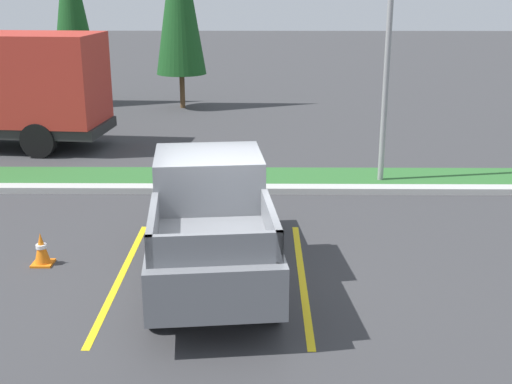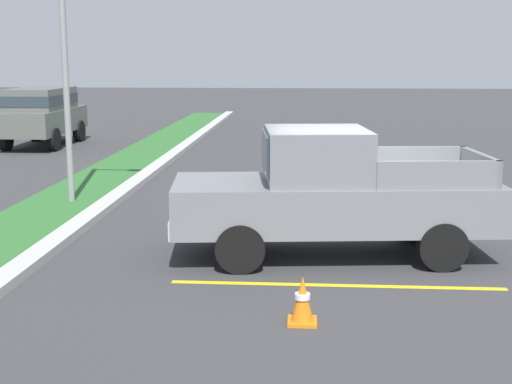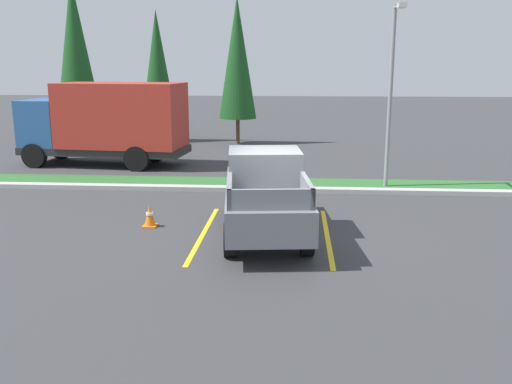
{
  "view_description": "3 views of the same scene",
  "coord_description": "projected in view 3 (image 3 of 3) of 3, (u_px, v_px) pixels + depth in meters",
  "views": [
    {
      "loc": [
        0.44,
        -10.11,
        4.81
      ],
      "look_at": [
        0.34,
        0.68,
        1.38
      ],
      "focal_mm": 46.44,
      "sensor_mm": 36.0,
      "label": 1
    },
    {
      "loc": [
        -11.81,
        0.69,
        3.26
      ],
      "look_at": [
        0.09,
        1.53,
        0.96
      ],
      "focal_mm": 49.92,
      "sensor_mm": 36.0,
      "label": 2
    },
    {
      "loc": [
        0.3,
        -13.06,
        4.19
      ],
      "look_at": [
        -0.66,
        0.43,
        1.04
      ],
      "focal_mm": 39.02,
      "sensor_mm": 36.0,
      "label": 3
    }
  ],
  "objects": [
    {
      "name": "street_light",
      "position": [
        392.0,
        83.0,
        18.18
      ],
      "size": [
        0.24,
        1.49,
        6.01
      ],
      "color": "gray",
      "rests_on": "ground"
    },
    {
      "name": "cypress_tree_center",
      "position": [
        237.0,
        58.0,
        28.53
      ],
      "size": [
        1.95,
        1.95,
        7.52
      ],
      "color": "brown",
      "rests_on": "ground"
    },
    {
      "name": "grass_median",
      "position": [
        286.0,
        184.0,
        19.57
      ],
      "size": [
        56.0,
        1.8,
        0.06
      ],
      "primitive_type": "cube",
      "color": "#2D662D",
      "rests_on": "ground"
    },
    {
      "name": "traffic_cone",
      "position": [
        150.0,
        216.0,
        14.51
      ],
      "size": [
        0.36,
        0.36,
        0.6
      ],
      "color": "orange",
      "rests_on": "ground"
    },
    {
      "name": "pickup_truck_main",
      "position": [
        265.0,
        194.0,
        13.71
      ],
      "size": [
        2.45,
        5.4,
        2.1
      ],
      "color": "black",
      "rests_on": "ground"
    },
    {
      "name": "cypress_tree_leftmost",
      "position": [
        75.0,
        46.0,
        29.14
      ],
      "size": [
        2.23,
        2.23,
        8.56
      ],
      "color": "brown",
      "rests_on": "ground"
    },
    {
      "name": "ground_plane",
      "position": [
        282.0,
        238.0,
        13.65
      ],
      "size": [
        120.0,
        120.0,
        0.0
      ],
      "primitive_type": "plane",
      "color": "#38383A"
    },
    {
      "name": "parking_line_near",
      "position": [
        204.0,
        233.0,
        14.0
      ],
      "size": [
        0.12,
        4.8,
        0.01
      ],
      "primitive_type": "cube",
      "color": "yellow",
      "rests_on": "ground"
    },
    {
      "name": "parking_line_far",
      "position": [
        327.0,
        236.0,
        13.78
      ],
      "size": [
        0.12,
        4.8,
        0.01
      ],
      "primitive_type": "cube",
      "color": "yellow",
      "rests_on": "ground"
    },
    {
      "name": "cargo_truck_distant",
      "position": [
        107.0,
        121.0,
        22.97
      ],
      "size": [
        6.99,
        3.04,
        3.4
      ],
      "color": "black",
      "rests_on": "ground"
    },
    {
      "name": "curb_strip",
      "position": [
        285.0,
        190.0,
        18.49
      ],
      "size": [
        56.0,
        0.4,
        0.15
      ],
      "primitive_type": "cube",
      "color": "#B2B2AD",
      "rests_on": "ground"
    },
    {
      "name": "cypress_tree_left_inner",
      "position": [
        157.0,
        65.0,
        29.53
      ],
      "size": [
        1.8,
        1.8,
        6.93
      ],
      "color": "brown",
      "rests_on": "ground"
    }
  ]
}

